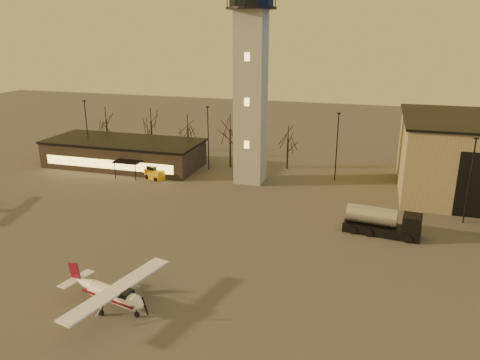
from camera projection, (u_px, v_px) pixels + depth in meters
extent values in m
plane|color=#484543|center=(162.00, 280.00, 42.10)|extent=(220.00, 220.00, 0.00)
cube|color=#A19F99|center=(251.00, 100.00, 65.74)|extent=(4.00, 4.00, 24.00)
cylinder|color=black|center=(251.00, 8.00, 61.99)|extent=(6.80, 6.80, 0.30)
cube|color=black|center=(124.00, 154.00, 76.63)|extent=(25.00, 10.00, 4.00)
cube|color=black|center=(123.00, 141.00, 75.96)|extent=(25.40, 10.40, 0.30)
cube|color=#F1C354|center=(108.00, 164.00, 72.17)|extent=(22.00, 0.08, 1.40)
cube|color=black|center=(127.00, 162.00, 69.89)|extent=(4.00, 2.00, 0.20)
cylinder|color=black|center=(87.00, 131.00, 79.69)|extent=(0.16, 0.16, 10.00)
cube|color=black|center=(84.00, 101.00, 78.13)|extent=(0.50, 0.25, 0.18)
cylinder|color=black|center=(208.00, 139.00, 73.72)|extent=(0.16, 0.16, 10.00)
cube|color=black|center=(208.00, 107.00, 72.16)|extent=(0.50, 0.25, 0.18)
cylinder|color=black|center=(337.00, 148.00, 68.29)|extent=(0.16, 0.16, 10.00)
cube|color=black|center=(339.00, 113.00, 66.73)|extent=(0.50, 0.25, 0.18)
cylinder|color=black|center=(469.00, 182.00, 53.01)|extent=(0.16, 0.16, 10.00)
cube|color=black|center=(476.00, 138.00, 51.45)|extent=(0.50, 0.25, 0.18)
cylinder|color=black|center=(107.00, 135.00, 85.82)|extent=(0.28, 0.28, 5.74)
cylinder|color=black|center=(188.00, 142.00, 81.55)|extent=(0.28, 0.28, 5.25)
cylinder|color=black|center=(230.00, 149.00, 75.32)|extent=(0.28, 0.28, 6.16)
cylinder|color=black|center=(288.00, 154.00, 74.89)|extent=(0.28, 0.28, 4.97)
cylinder|color=black|center=(152.00, 136.00, 85.49)|extent=(0.28, 0.28, 5.60)
cylinder|color=white|center=(114.00, 295.00, 37.41)|extent=(4.76, 2.32, 1.30)
cone|color=white|center=(140.00, 305.00, 36.14)|extent=(1.16, 1.41, 1.24)
cone|color=white|center=(84.00, 283.00, 38.97)|extent=(2.58, 1.62, 1.10)
cube|color=black|center=(123.00, 294.00, 36.80)|extent=(1.70, 1.36, 0.70)
cube|color=#5C0D1F|center=(112.00, 295.00, 37.52)|extent=(5.55, 2.54, 0.22)
cube|color=white|center=(118.00, 288.00, 36.94)|extent=(3.98, 11.01, 0.14)
cube|color=white|center=(76.00, 279.00, 39.37)|extent=(1.63, 3.41, 0.08)
cube|color=#5C0D1F|center=(75.00, 271.00, 39.20)|extent=(1.36, 0.40, 1.69)
cube|color=black|center=(381.00, 230.00, 51.37)|extent=(8.37, 3.24, 1.06)
cube|color=black|center=(412.00, 223.00, 49.82)|extent=(2.16, 2.42, 1.73)
cube|color=black|center=(419.00, 222.00, 49.48)|extent=(0.31, 1.82, 0.96)
cylinder|color=silver|center=(372.00, 215.00, 51.34)|extent=(5.57, 2.63, 2.02)
cube|color=#DAA10C|center=(155.00, 174.00, 70.29)|extent=(3.47, 2.69, 1.44)
cube|color=black|center=(153.00, 168.00, 70.29)|extent=(1.88, 1.88, 0.82)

